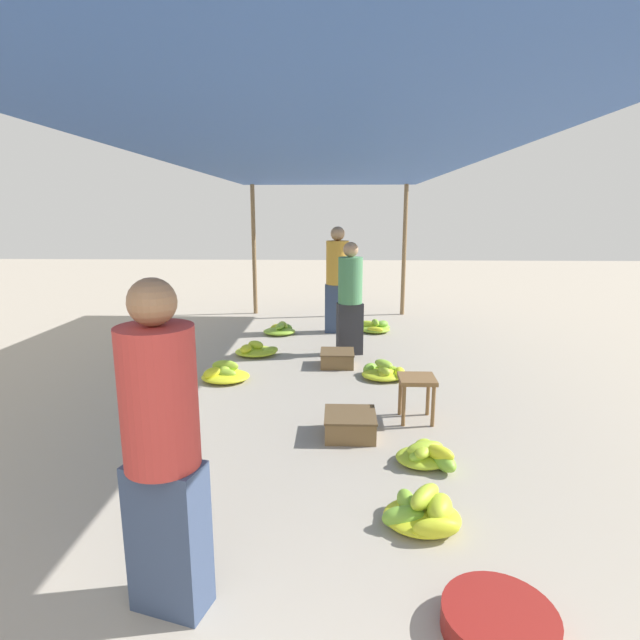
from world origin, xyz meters
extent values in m
cylinder|color=olive|center=(-1.45, 8.51, 1.24)|extent=(0.08, 0.08, 2.48)
cylinder|color=olive|center=(1.45, 8.51, 1.24)|extent=(0.08, 0.08, 2.48)
cube|color=#33569E|center=(0.00, 4.41, 2.50)|extent=(3.30, 8.61, 0.04)
cube|color=#384766|center=(-0.64, 0.99, 0.39)|extent=(0.41, 0.30, 0.78)
cylinder|color=#BF3833|center=(-0.64, 0.99, 1.12)|extent=(0.44, 0.44, 0.68)
sphere|color=#9E704C|center=(-0.64, 0.99, 1.57)|extent=(0.22, 0.22, 0.22)
cube|color=brown|center=(0.94, 3.36, 0.42)|extent=(0.34, 0.34, 0.04)
cylinder|color=brown|center=(0.80, 3.23, 0.20)|extent=(0.04, 0.04, 0.40)
cylinder|color=brown|center=(1.07, 3.23, 0.20)|extent=(0.04, 0.04, 0.40)
cylinder|color=brown|center=(0.80, 3.50, 0.20)|extent=(0.04, 0.04, 0.40)
cylinder|color=brown|center=(1.07, 3.50, 0.20)|extent=(0.04, 0.04, 0.40)
cylinder|color=maroon|center=(0.96, 0.87, 0.06)|extent=(0.54, 0.54, 0.12)
ellipsoid|color=#96C031|center=(-1.22, 4.67, 0.07)|extent=(0.18, 0.34, 0.14)
ellipsoid|color=#96C031|center=(-1.13, 4.41, 0.10)|extent=(0.26, 0.15, 0.11)
ellipsoid|color=yellow|center=(-1.27, 4.37, 0.11)|extent=(0.26, 0.25, 0.15)
ellipsoid|color=#A0C430|center=(-1.14, 4.48, 0.14)|extent=(0.23, 0.25, 0.10)
ellipsoid|color=#BCCF2B|center=(-1.12, 4.64, 0.05)|extent=(0.31, 0.26, 0.10)
ellipsoid|color=#9BC230|center=(-1.15, 4.49, 0.17)|extent=(0.32, 0.13, 0.15)
ellipsoid|color=yellow|center=(-1.14, 4.45, 0.05)|extent=(0.57, 0.50, 0.10)
ellipsoid|color=#A7C72E|center=(-1.04, 5.56, 0.08)|extent=(0.18, 0.34, 0.10)
ellipsoid|color=#B0CB2D|center=(-0.96, 5.55, 0.14)|extent=(0.26, 0.20, 0.12)
ellipsoid|color=#CDD628|center=(-1.07, 5.41, 0.13)|extent=(0.20, 0.25, 0.12)
ellipsoid|color=#A0C430|center=(-0.77, 5.54, 0.06)|extent=(0.30, 0.35, 0.11)
ellipsoid|color=#77B437|center=(-0.93, 5.70, 0.05)|extent=(0.16, 0.23, 0.09)
ellipsoid|color=#B0CB2D|center=(-0.96, 5.55, 0.05)|extent=(0.58, 0.51, 0.10)
ellipsoid|color=yellow|center=(-0.85, 6.99, 0.06)|extent=(0.26, 0.30, 0.12)
ellipsoid|color=#9AC230|center=(-0.73, 6.93, 0.11)|extent=(0.24, 0.32, 0.13)
ellipsoid|color=#78B437|center=(-0.69, 6.94, 0.07)|extent=(0.25, 0.17, 0.14)
ellipsoid|color=#95C031|center=(-0.82, 6.94, 0.05)|extent=(0.26, 0.35, 0.11)
ellipsoid|color=#84B935|center=(-0.76, 6.77, 0.14)|extent=(0.17, 0.32, 0.10)
ellipsoid|color=#8CBC33|center=(-0.77, 6.78, 0.05)|extent=(0.52, 0.46, 0.10)
ellipsoid|color=yellow|center=(0.77, 4.52, 0.08)|extent=(0.27, 0.27, 0.10)
ellipsoid|color=#7EB736|center=(0.59, 4.74, 0.07)|extent=(0.25, 0.27, 0.14)
ellipsoid|color=#90BE32|center=(0.74, 4.60, 0.18)|extent=(0.28, 0.31, 0.10)
ellipsoid|color=#A4C62F|center=(0.74, 4.52, 0.11)|extent=(0.20, 0.25, 0.13)
ellipsoid|color=yellow|center=(0.93, 4.56, 0.07)|extent=(0.15, 0.31, 0.14)
ellipsoid|color=#9CC330|center=(0.79, 4.70, 0.07)|extent=(0.33, 0.18, 0.12)
ellipsoid|color=#C2D229|center=(0.73, 4.59, 0.05)|extent=(0.50, 0.44, 0.10)
ellipsoid|color=#8DBD33|center=(0.85, 2.48, 0.10)|extent=(0.27, 0.27, 0.11)
ellipsoid|color=yellow|center=(0.98, 2.42, 0.14)|extent=(0.26, 0.24, 0.12)
ellipsoid|color=#ABC92E|center=(0.86, 2.51, 0.13)|extent=(0.25, 0.34, 0.11)
ellipsoid|color=#81B835|center=(1.00, 2.44, 0.07)|extent=(0.26, 0.37, 0.14)
ellipsoid|color=#A4C62F|center=(0.88, 2.49, 0.14)|extent=(0.33, 0.22, 0.12)
ellipsoid|color=#AECA2D|center=(0.86, 2.51, 0.05)|extent=(0.42, 0.36, 0.10)
ellipsoid|color=#8CBC33|center=(0.82, 7.03, 0.15)|extent=(0.16, 0.27, 0.13)
ellipsoid|color=#75B337|center=(0.93, 7.02, 0.13)|extent=(0.26, 0.24, 0.12)
ellipsoid|color=#AAC82E|center=(0.68, 7.05, 0.12)|extent=(0.35, 0.22, 0.12)
ellipsoid|color=#7DB636|center=(0.94, 7.04, 0.06)|extent=(0.34, 0.35, 0.10)
ellipsoid|color=#CCD628|center=(0.80, 6.83, 0.08)|extent=(0.29, 0.19, 0.09)
ellipsoid|color=#96C031|center=(0.81, 6.97, 0.05)|extent=(0.49, 0.43, 0.10)
ellipsoid|color=#CBD528|center=(0.82, 1.70, 0.07)|extent=(0.31, 0.24, 0.10)
ellipsoid|color=#86BA34|center=(0.64, 1.82, 0.10)|extent=(0.13, 0.21, 0.12)
ellipsoid|color=#B0CB2D|center=(0.75, 1.74, 0.18)|extent=(0.28, 0.31, 0.13)
ellipsoid|color=#7DB636|center=(0.61, 1.67, 0.07)|extent=(0.30, 0.18, 0.15)
ellipsoid|color=#C8D428|center=(0.79, 1.54, 0.09)|extent=(0.30, 0.14, 0.13)
ellipsoid|color=#B7CE2B|center=(0.83, 1.67, 0.14)|extent=(0.24, 0.30, 0.15)
ellipsoid|color=#9BC230|center=(0.83, 1.85, 0.05)|extent=(0.20, 0.31, 0.10)
ellipsoid|color=yellow|center=(0.73, 1.72, 0.05)|extent=(0.50, 0.43, 0.10)
cube|color=brown|center=(0.30, 3.00, 0.09)|extent=(0.44, 0.44, 0.19)
cube|color=brown|center=(0.30, 3.00, 0.20)|extent=(0.46, 0.46, 0.02)
cube|color=brown|center=(0.18, 5.09, 0.09)|extent=(0.42, 0.42, 0.18)
cube|color=brown|center=(0.18, 5.09, 0.19)|extent=(0.44, 0.44, 0.02)
cube|color=#2D2D33|center=(0.35, 5.65, 0.36)|extent=(0.38, 0.26, 0.73)
cylinder|color=#4C8C59|center=(0.35, 5.65, 1.05)|extent=(0.39, 0.39, 0.63)
sphere|color=tan|center=(0.35, 5.65, 1.47)|extent=(0.21, 0.21, 0.21)
cube|color=#384766|center=(0.17, 6.97, 0.40)|extent=(0.40, 0.24, 0.81)
cylinder|color=gold|center=(0.17, 6.97, 1.16)|extent=(0.40, 0.40, 0.70)
sphere|color=tan|center=(0.17, 6.97, 1.63)|extent=(0.23, 0.23, 0.23)
camera|label=1|loc=(0.18, -1.15, 1.95)|focal=28.00mm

